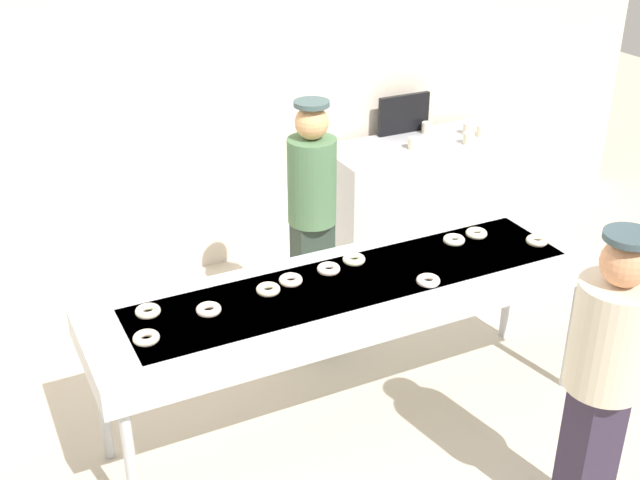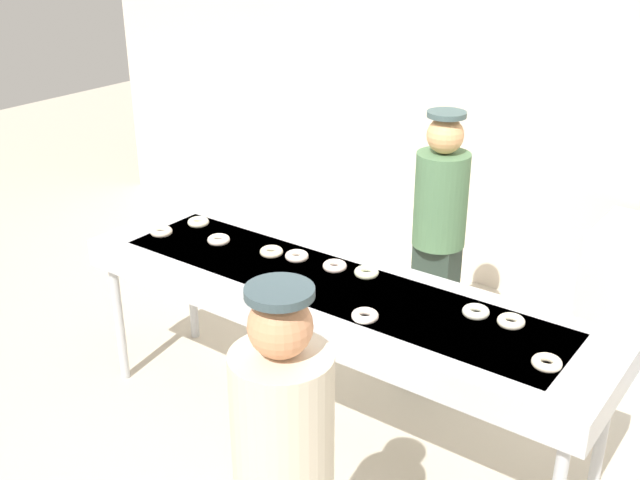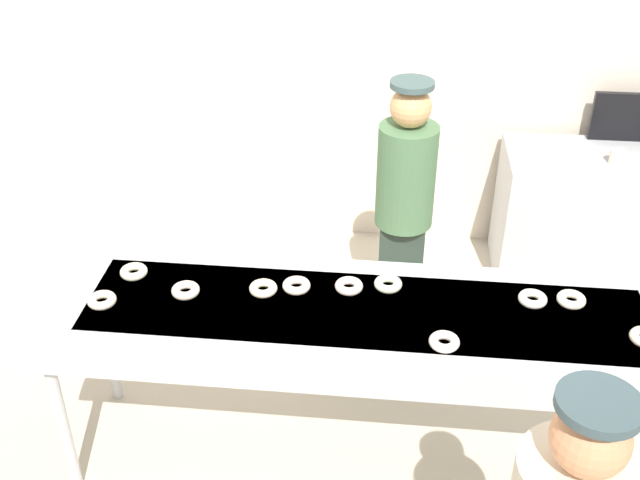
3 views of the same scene
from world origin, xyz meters
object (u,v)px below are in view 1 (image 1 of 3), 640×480
at_px(sugar_donut_2, 268,289).
at_px(sugar_donut_5, 537,241).
at_px(fryer_conveyor, 353,293).
at_px(paper_cup_3, 414,143).
at_px(worker_baker, 312,216).
at_px(menu_display, 404,114).
at_px(sugar_donut_6, 454,240).
at_px(sugar_donut_1, 354,259).
at_px(prep_counter, 417,194).
at_px(paper_cup_4, 427,128).
at_px(paper_cup_0, 482,131).
at_px(sugar_donut_4, 146,338).
at_px(sugar_donut_10, 209,310).
at_px(paper_cup_1, 468,129).
at_px(paper_cup_2, 469,139).
at_px(sugar_donut_9, 476,233).
at_px(sugar_donut_0, 329,269).
at_px(sugar_donut_3, 148,311).
at_px(sugar_donut_7, 428,281).
at_px(sugar_donut_8, 291,280).
at_px(customer_waiting, 605,369).

relative_size(sugar_donut_2, sugar_donut_5, 1.00).
xyz_separation_m(fryer_conveyor, paper_cup_3, (1.45, 1.69, 0.07)).
distance_m(worker_baker, menu_display, 1.86).
bearing_deg(sugar_donut_6, menu_display, 66.60).
height_order(fryer_conveyor, sugar_donut_1, sugar_donut_1).
bearing_deg(prep_counter, paper_cup_4, 45.41).
bearing_deg(fryer_conveyor, paper_cup_0, 38.92).
distance_m(sugar_donut_4, sugar_donut_10, 0.37).
bearing_deg(menu_display, sugar_donut_1, -128.21).
height_order(sugar_donut_5, menu_display, menu_display).
relative_size(sugar_donut_5, paper_cup_1, 1.41).
distance_m(sugar_donut_10, paper_cup_2, 3.13).
bearing_deg(sugar_donut_9, sugar_donut_0, -180.00).
relative_size(sugar_donut_6, menu_display, 0.28).
bearing_deg(sugar_donut_3, menu_display, 35.47).
height_order(paper_cup_3, paper_cup_4, same).
bearing_deg(sugar_donut_0, sugar_donut_7, -39.99).
height_order(sugar_donut_5, sugar_donut_8, same).
height_order(sugar_donut_4, paper_cup_1, same).
distance_m(sugar_donut_2, paper_cup_2, 2.81).
bearing_deg(sugar_donut_2, menu_display, 43.99).
distance_m(paper_cup_3, paper_cup_4, 0.40).
relative_size(fryer_conveyor, prep_counter, 1.90).
xyz_separation_m(sugar_donut_2, sugar_donut_8, (0.15, 0.04, 0.00)).
xyz_separation_m(paper_cup_0, menu_display, (-0.53, 0.35, 0.11)).
distance_m(sugar_donut_0, paper_cup_4, 2.58).
relative_size(sugar_donut_6, sugar_donut_8, 1.00).
relative_size(sugar_donut_2, customer_waiting, 0.08).
relative_size(fryer_conveyor, menu_display, 6.34).
bearing_deg(paper_cup_0, customer_waiting, -116.62).
bearing_deg(menu_display, sugar_donut_2, -136.01).
relative_size(sugar_donut_4, paper_cup_1, 1.41).
distance_m(sugar_donut_0, paper_cup_2, 2.45).
bearing_deg(sugar_donut_6, paper_cup_2, 51.72).
distance_m(fryer_conveyor, sugar_donut_5, 1.18).
height_order(sugar_donut_0, sugar_donut_2, same).
bearing_deg(sugar_donut_1, fryer_conveyor, -119.11).
xyz_separation_m(sugar_donut_2, paper_cup_0, (2.57, 1.62, -0.03)).
relative_size(worker_baker, paper_cup_3, 18.55).
bearing_deg(menu_display, sugar_donut_8, -134.41).
xyz_separation_m(worker_baker, prep_counter, (1.41, 0.94, -0.49)).
xyz_separation_m(fryer_conveyor, sugar_donut_3, (-1.09, 0.15, 0.10)).
height_order(sugar_donut_6, customer_waiting, customer_waiting).
bearing_deg(sugar_donut_10, sugar_donut_9, 3.62).
bearing_deg(sugar_donut_9, sugar_donut_10, -176.38).
relative_size(sugar_donut_2, paper_cup_3, 1.41).
distance_m(fryer_conveyor, sugar_donut_1, 0.22).
xyz_separation_m(fryer_conveyor, sugar_donut_1, (0.10, 0.18, 0.10)).
relative_size(paper_cup_3, menu_display, 0.20).
bearing_deg(sugar_donut_3, sugar_donut_2, -6.34).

